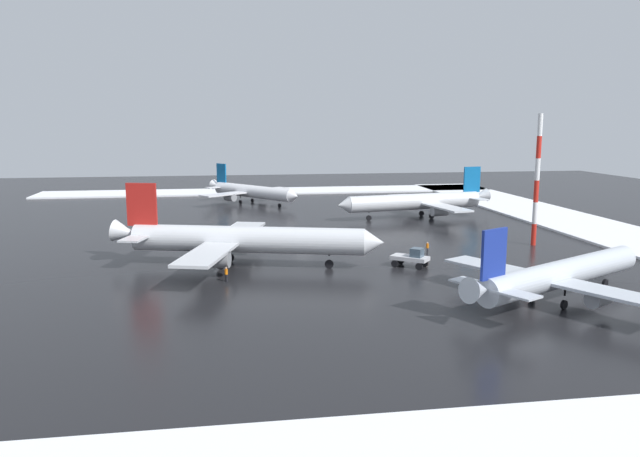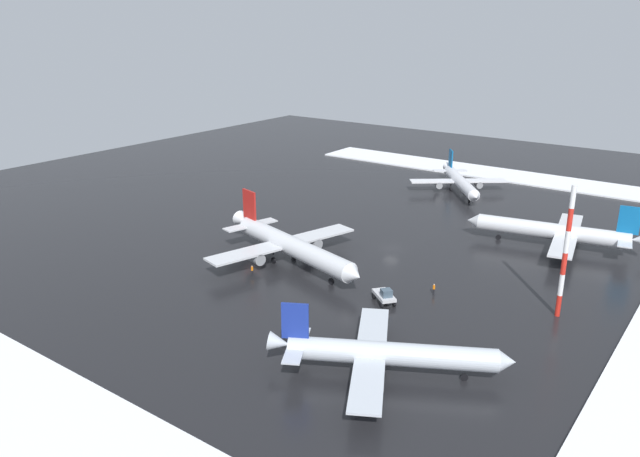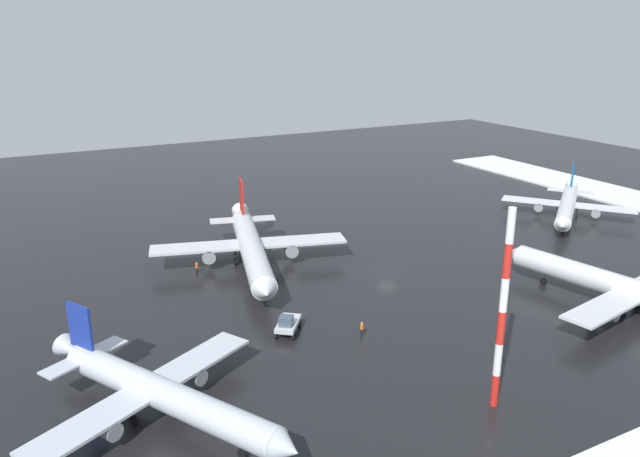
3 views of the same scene
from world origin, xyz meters
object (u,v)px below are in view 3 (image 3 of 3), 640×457
Objects in this scene: airplane_parked_starboard at (567,205)px; airplane_parked_portside at (618,286)px; ground_crew_beside_wing at (197,267)px; pushback_tug at (288,324)px; airplane_distant_tail at (161,393)px; antenna_mast at (503,311)px; ground_crew_by_nose_gear at (362,328)px; airplane_far_rear at (251,247)px.

airplane_parked_portside is at bearing 11.74° from airplane_parked_starboard.
airplane_parked_starboard is at bearing -50.68° from airplane_parked_portside.
pushback_tug is at bearing -17.95° from ground_crew_beside_wing.
antenna_mast reaches higher than airplane_distant_tail.
ground_crew_by_nose_gear is at bearing 74.49° from airplane_distant_tail.
airplane_parked_portside is 30.24m from antenna_mast.
ground_crew_beside_wing and ground_crew_by_nose_gear have the same top height.
antenna_mast reaches higher than ground_crew_beside_wing.
antenna_mast reaches higher than airplane_parked_portside.
airplane_far_rear reaches higher than airplane_parked_starboard.
airplane_distant_tail is at bearing -21.25° from pushback_tug.
pushback_tug is 26.00m from antenna_mast.
airplane_parked_starboard is (81.73, 26.92, -0.07)m from airplane_distant_tail.
airplane_parked_portside is 1.32× the size of airplane_parked_starboard.
ground_crew_beside_wing is at bearing -88.96° from airplane_far_rear.
ground_crew_by_nose_gear is 19.93m from antenna_mast.
airplane_parked_starboard is at bearing 79.87° from airplane_distant_tail.
ground_crew_beside_wing is at bearing 129.50° from airplane_distant_tail.
ground_crew_beside_wing is 29.65m from ground_crew_by_nose_gear.
airplane_distant_tail is at bearing -18.29° from airplane_far_rear.
airplane_parked_starboard is 4.80× the size of pushback_tug.
airplane_parked_starboard reaches higher than ground_crew_beside_wing.
airplane_parked_portside is 1.65× the size of antenna_mast.
airplane_far_rear is 20.11× the size of ground_crew_by_nose_gear.
airplane_far_rear is 6.91× the size of pushback_tug.
pushback_tug is at bearing 116.28° from antenna_mast.
pushback_tug reaches higher than ground_crew_beside_wing.
antenna_mast is (27.97, -12.03, 6.75)m from airplane_distant_tail.
airplane_distant_tail is 15.66× the size of ground_crew_beside_wing.
airplane_far_rear is at bearing 34.84° from ground_crew_by_nose_gear.
ground_crew_beside_wing is at bearing -43.25° from airplane_parked_starboard.
pushback_tug is 23.38m from ground_crew_beside_wing.
airplane_parked_portside is 39.55m from airplane_parked_starboard.
pushback_tug is at bearing 60.74° from airplane_parked_portside.
airplane_distant_tail is at bearing 130.55° from ground_crew_by_nose_gear.
pushback_tug is (17.07, 10.05, -1.58)m from airplane_distant_tail.
airplane_parked_portside is 33.14m from ground_crew_by_nose_gear.
airplane_distant_tail reaches higher than airplane_parked_starboard.
airplane_far_rear is 1.44× the size of airplane_parked_starboard.
airplane_parked_portside is 41.36m from pushback_tug.
airplane_parked_starboard is at bearing 142.89° from pushback_tug.
antenna_mast is at bearing -9.00° from ground_crew_beside_wing.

